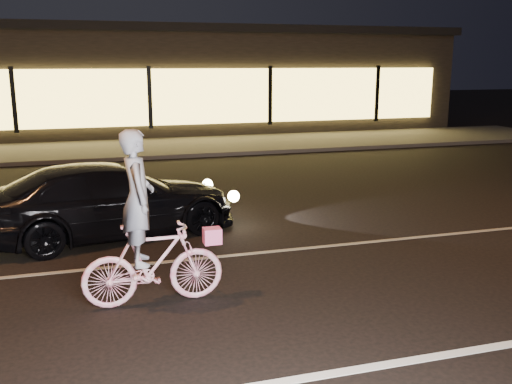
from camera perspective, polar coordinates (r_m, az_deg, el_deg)
name	(u,v)px	position (r m, az deg, el deg)	size (l,w,h in m)	color
ground	(293,307)	(6.93, 3.76, -11.42)	(90.00, 90.00, 0.00)	black
lane_stripe_near	(348,371)	(5.70, 9.23, -17.25)	(60.00, 0.12, 0.01)	silver
lane_stripe_far	(248,254)	(8.69, -0.83, -6.20)	(60.00, 0.10, 0.01)	gray
sidewalk	(158,148)	(19.24, -9.80, 4.39)	(30.00, 4.00, 0.12)	#383533
storefront	(138,79)	(24.98, -11.69, 11.05)	(25.40, 8.42, 4.20)	black
cyclist	(149,244)	(6.85, -10.66, -5.16)	(1.68, 0.58, 2.12)	#D73564
sedan	(111,200)	(9.77, -14.26, -0.77)	(4.45, 2.55, 1.22)	black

